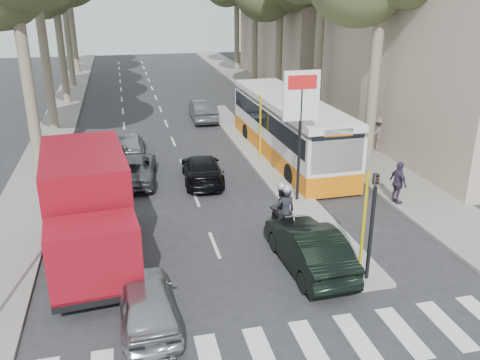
# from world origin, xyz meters

# --- Properties ---
(ground) EXTENTS (120.00, 120.00, 0.00)m
(ground) POSITION_xyz_m (0.00, 0.00, 0.00)
(ground) COLOR #28282B
(ground) RESTS_ON ground
(sidewalk_right) EXTENTS (3.20, 70.00, 0.12)m
(sidewalk_right) POSITION_xyz_m (8.60, 25.00, 0.06)
(sidewalk_right) COLOR gray
(sidewalk_right) RESTS_ON ground
(median_left) EXTENTS (2.40, 64.00, 0.12)m
(median_left) POSITION_xyz_m (-8.00, 28.00, 0.06)
(median_left) COLOR gray
(median_left) RESTS_ON ground
(traffic_island) EXTENTS (1.50, 26.00, 0.16)m
(traffic_island) POSITION_xyz_m (3.25, 11.00, 0.08)
(traffic_island) COLOR gray
(traffic_island) RESTS_ON ground
(billboard) EXTENTS (1.50, 12.10, 5.60)m
(billboard) POSITION_xyz_m (3.25, 5.00, 3.70)
(billboard) COLOR yellow
(billboard) RESTS_ON ground
(traffic_light_island) EXTENTS (0.16, 0.41, 3.60)m
(traffic_light_island) POSITION_xyz_m (3.25, -1.50, 2.49)
(traffic_light_island) COLOR black
(traffic_light_island) RESTS_ON ground
(silver_hatchback) EXTENTS (1.77, 3.96, 1.32)m
(silver_hatchback) POSITION_xyz_m (-3.50, -2.00, 0.66)
(silver_hatchback) COLOR #979A9F
(silver_hatchback) RESTS_ON ground
(dark_hatchback) EXTENTS (1.77, 4.60, 1.50)m
(dark_hatchback) POSITION_xyz_m (1.80, -0.22, 0.75)
(dark_hatchback) COLOR black
(dark_hatchback) RESTS_ON ground
(queue_car_a) EXTENTS (2.58, 4.87, 1.30)m
(queue_car_a) POSITION_xyz_m (-3.50, 9.22, 0.65)
(queue_car_a) COLOR #515359
(queue_car_a) RESTS_ON ground
(queue_car_b) EXTENTS (2.03, 4.46, 1.27)m
(queue_car_b) POSITION_xyz_m (-0.29, 8.43, 0.63)
(queue_car_b) COLOR black
(queue_car_b) RESTS_ON ground
(queue_car_c) EXTENTS (1.78, 4.04, 1.35)m
(queue_car_c) POSITION_xyz_m (-3.50, 13.18, 0.68)
(queue_car_c) COLOR #9B9EA2
(queue_car_c) RESTS_ON ground
(queue_car_d) EXTENTS (1.66, 4.52, 1.48)m
(queue_car_d) POSITION_xyz_m (1.70, 20.25, 0.74)
(queue_car_d) COLOR #4E5255
(queue_car_d) RESTS_ON ground
(queue_car_e) EXTENTS (1.84, 4.35, 1.25)m
(queue_car_e) POSITION_xyz_m (-4.47, 11.24, 0.63)
(queue_car_e) COLOR black
(queue_car_e) RESTS_ON ground
(red_truck) EXTENTS (3.14, 6.98, 3.62)m
(red_truck) POSITION_xyz_m (-5.06, 1.95, 1.91)
(red_truck) COLOR black
(red_truck) RESTS_ON ground
(city_bus) EXTENTS (2.98, 12.45, 3.27)m
(city_bus) POSITION_xyz_m (4.80, 11.10, 1.72)
(city_bus) COLOR orange
(city_bus) RESTS_ON ground
(motorcycle) EXTENTS (0.92, 2.40, 2.05)m
(motorcycle) POSITION_xyz_m (1.74, 2.30, 0.93)
(motorcycle) COLOR black
(motorcycle) RESTS_ON ground
(pedestrian_near) EXTENTS (0.61, 1.11, 1.82)m
(pedestrian_near) POSITION_xyz_m (7.20, 3.72, 1.03)
(pedestrian_near) COLOR #382D44
(pedestrian_near) RESTS_ON sidewalk_right
(pedestrian_far) EXTENTS (1.35, 0.94, 1.91)m
(pedestrian_far) POSITION_xyz_m (10.00, 10.81, 1.07)
(pedestrian_far) COLOR brown
(pedestrian_far) RESTS_ON sidewalk_right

